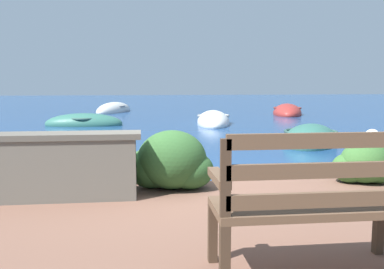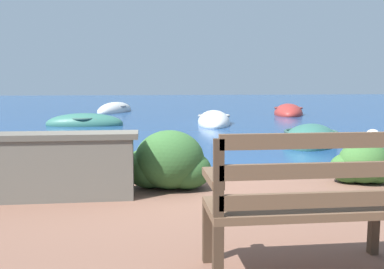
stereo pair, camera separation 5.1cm
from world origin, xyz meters
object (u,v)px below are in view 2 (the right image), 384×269
rowboat_far (214,122)px  rowboat_outer (288,113)px  park_bench (308,200)px  mooring_buoy (373,137)px  rowboat_nearest (310,141)px  rowboat_mid (85,124)px  rowboat_distant (115,111)px

rowboat_far → rowboat_outer: size_ratio=1.13×
park_bench → mooring_buoy: (4.65, 7.46, -0.63)m
park_bench → mooring_buoy: bearing=59.0°
mooring_buoy → rowboat_outer: bearing=85.8°
rowboat_far → rowboat_outer: bearing=-39.1°
rowboat_nearest → rowboat_outer: bearing=13.2°
park_bench → rowboat_far: bearing=84.3°
park_bench → rowboat_mid: bearing=105.0°
rowboat_far → rowboat_distant: bearing=40.6°
rowboat_far → mooring_buoy: 5.50m
mooring_buoy → rowboat_distant: bearing=123.9°
park_bench → mooring_buoy: 8.81m
rowboat_outer → rowboat_nearest: bearing=-179.0°
rowboat_outer → rowboat_far: bearing=149.1°
rowboat_nearest → rowboat_mid: bearing=79.3°
rowboat_distant → mooring_buoy: (6.98, -10.40, -0.00)m
rowboat_nearest → rowboat_mid: size_ratio=1.06×
mooring_buoy → rowboat_nearest: bearing=-164.2°
rowboat_mid → mooring_buoy: bearing=-27.1°
rowboat_far → rowboat_outer: rowboat_outer is taller
park_bench → mooring_buoy: size_ratio=2.98×
park_bench → rowboat_nearest: bearing=68.8°
rowboat_outer → rowboat_mid: bearing=130.9°
rowboat_mid → mooring_buoy: rowboat_mid is taller
rowboat_far → rowboat_outer: (3.84, 3.49, 0.01)m
park_bench → rowboat_distant: size_ratio=0.39×
rowboat_outer → mooring_buoy: size_ratio=7.25×
rowboat_mid → rowboat_outer: rowboat_outer is taller
rowboat_outer → rowboat_distant: bearing=88.7°
rowboat_mid → rowboat_far: rowboat_far is taller
park_bench → rowboat_far: 11.99m
rowboat_nearest → rowboat_outer: size_ratio=0.87×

